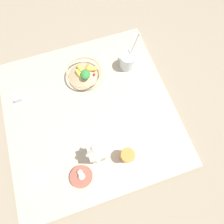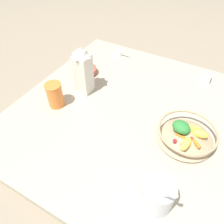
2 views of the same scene
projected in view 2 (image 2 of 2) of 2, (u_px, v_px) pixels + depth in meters
name	position (u px, v px, depth m)	size (l,w,h in m)	color
ground_plane	(132.00, 119.00, 1.05)	(6.00, 6.00, 0.00)	gray
countertop	(132.00, 116.00, 1.04)	(1.08, 1.08, 0.04)	#B2A893
fruit_bowl	(186.00, 134.00, 0.88)	(0.24, 0.24, 0.09)	tan
milk_carton	(83.00, 71.00, 1.05)	(0.07, 0.07, 0.24)	silver
yogurt_tub	(158.00, 195.00, 0.68)	(0.14, 0.10, 0.25)	silver
drinking_cup	(55.00, 94.00, 1.02)	(0.08, 0.08, 0.12)	orange
spice_jar	(206.00, 78.00, 1.19)	(0.05, 0.05, 0.03)	silver
measuring_scoop	(119.00, 53.00, 1.38)	(0.05, 0.10, 0.03)	white
garlic_bowl	(86.00, 70.00, 1.23)	(0.12, 0.12, 0.07)	#B24C3D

